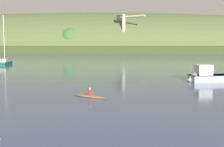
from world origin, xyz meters
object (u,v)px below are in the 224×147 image
Objects in this scene: dockside_crane at (124,33)px; canoe_with_paddler at (90,96)px; sailboat_midwater_white at (5,64)px; fishing_boat_moored at (208,78)px.

canoe_with_paddler is (6.42, -149.49, -11.56)m from dockside_crane.
sailboat_midwater_white is 1.83× the size of fishing_boat_moored.
canoe_with_paddler is at bearing 29.60° from fishing_boat_moored.
fishing_boat_moored is (42.38, -28.55, 0.24)m from sailboat_midwater_white.
sailboat_midwater_white reaches higher than fishing_boat_moored.
dockside_crane is 3.20× the size of fishing_boat_moored.
dockside_crane is 110.49m from sailboat_midwater_white.
fishing_boat_moored is at bearing -134.84° from sailboat_midwater_white.
dockside_crane is at bearing -22.58° from sailboat_midwater_white.
sailboat_midwater_white is at bearing -68.80° from dockside_crane.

